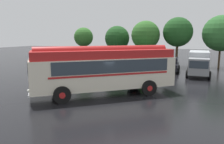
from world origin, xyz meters
TOP-DOWN VIEW (x-y plane):
  - ground_plane at (0.00, 0.00)m, footprint 120.00×120.00m
  - vintage_bus at (0.14, 0.02)m, footprint 9.33×8.31m
  - car_near_left at (-1.95, 11.74)m, footprint 2.02×4.23m
  - car_mid_left at (0.43, 12.04)m, footprint 2.19×4.31m
  - car_mid_right at (3.38, 12.19)m, footprint 2.09×4.26m
  - box_van at (6.42, 10.98)m, footprint 2.33×5.77m
  - tree_far_left at (-10.53, 16.45)m, footprint 2.96×2.96m
  - tree_left_of_centre at (-5.11, 17.10)m, footprint 3.69×3.69m
  - tree_centre at (-0.69, 15.91)m, footprint 3.91×3.91m
  - tree_right_of_centre at (3.63, 16.92)m, footprint 3.93×3.93m
  - tree_far_right at (8.88, 17.64)m, footprint 4.62×4.62m

SIDE VIEW (x-z plane):
  - ground_plane at x=0.00m, z-range 0.00..0.00m
  - car_near_left at x=-1.95m, z-range 0.02..1.68m
  - car_mid_left at x=0.43m, z-range 0.02..1.68m
  - car_mid_right at x=3.38m, z-range 0.02..1.68m
  - box_van at x=6.42m, z-range 0.11..2.61m
  - vintage_bus at x=0.14m, z-range 0.15..3.64m
  - tree_left_of_centre at x=-5.11m, z-range 0.98..6.64m
  - tree_far_left at x=-10.53m, z-range 1.16..6.62m
  - tree_centre at x=-0.69m, z-range 1.08..7.31m
  - tree_far_right at x=8.88m, z-range 1.18..7.98m
  - tree_right_of_centre at x=3.63m, z-range 1.33..7.97m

